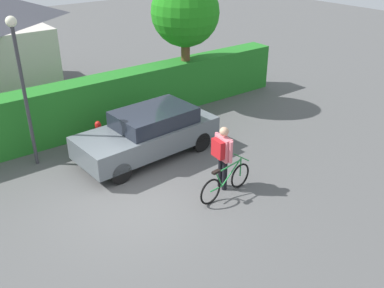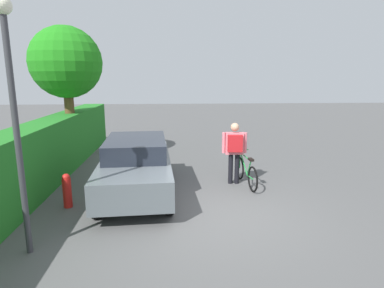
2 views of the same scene
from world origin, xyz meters
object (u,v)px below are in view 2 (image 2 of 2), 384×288
at_px(person_rider, 234,147).
at_px(street_lamp, 12,96).
at_px(tree_kerbside, 66,64).
at_px(fire_hydrant, 67,190).
at_px(bicycle, 246,172).
at_px(parked_car_near, 136,165).

bearing_deg(person_rider, street_lamp, 128.50).
height_order(person_rider, tree_kerbside, tree_kerbside).
distance_m(street_lamp, fire_hydrant, 3.01).
bearing_deg(street_lamp, fire_hydrant, -1.46).
height_order(bicycle, fire_hydrant, bicycle).
distance_m(bicycle, person_rider, 0.76).
bearing_deg(street_lamp, person_rider, -51.50).
relative_size(bicycle, person_rider, 1.02).
xyz_separation_m(parked_car_near, fire_hydrant, (-0.90, 1.51, -0.33)).
bearing_deg(bicycle, tree_kerbside, 62.68).
xyz_separation_m(parked_car_near, person_rider, (0.50, -2.68, 0.32)).
bearing_deg(person_rider, fire_hydrant, 108.51).
bearing_deg(fire_hydrant, bicycle, -74.18).
relative_size(person_rider, fire_hydrant, 2.15).
xyz_separation_m(parked_car_near, tree_kerbside, (3.26, 2.59, 2.68)).
distance_m(tree_kerbside, fire_hydrant, 5.25).
height_order(bicycle, street_lamp, street_lamp).
bearing_deg(street_lamp, bicycle, -54.51).
distance_m(parked_car_near, bicycle, 3.04).
height_order(bicycle, person_rider, person_rider).
relative_size(bicycle, tree_kerbside, 0.38).
bearing_deg(tree_kerbside, street_lamp, -170.42).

